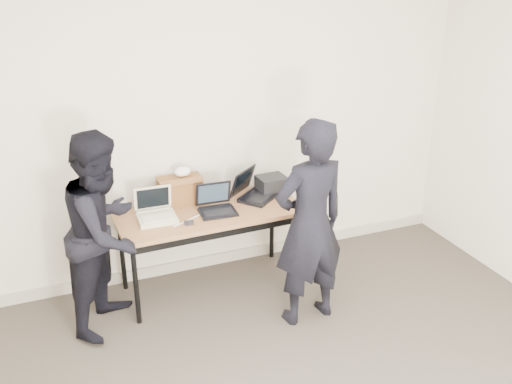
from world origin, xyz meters
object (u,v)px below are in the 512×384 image
equipment_box (272,184)px  person_observer (105,232)px  laptop_center (216,205)px  leather_satchel (180,190)px  desk (210,218)px  person_typist (310,224)px  laptop_beige (156,213)px  laptop_right (253,191)px

equipment_box → person_observer: 1.52m
laptop_center → leather_satchel: 0.34m
desk → person_typist: (0.56, -0.68, 0.15)m
desk → laptop_center: size_ratio=4.98×
person_observer → person_typist: bearing=-75.3°
laptop_center → equipment_box: (0.58, 0.20, 0.02)m
equipment_box → laptop_beige: bearing=-171.2°
laptop_right → leather_satchel: 0.62m
desk → leather_satchel: bearing=126.8°
laptop_center → laptop_right: bearing=24.0°
laptop_center → laptop_right: size_ratio=0.67×
desk → person_observer: bearing=-171.2°
leather_satchel → person_observer: person_observer is taller
laptop_center → laptop_right: 0.40m
person_observer → leather_satchel: bearing=-25.4°
laptop_beige → person_observer: size_ratio=0.20×
laptop_center → person_observer: bearing=-168.0°
leather_satchel → person_observer: size_ratio=0.23×
desk → laptop_beige: (-0.43, 0.03, 0.11)m
desk → equipment_box: bearing=15.4°
laptop_right → leather_satchel: bearing=131.6°
desk → laptop_beige: size_ratio=4.98×
laptop_right → person_observer: 1.31m
laptop_center → desk: bearing=170.2°
desk → person_typist: size_ratio=0.93×
laptop_center → equipment_box: laptop_center is taller
laptop_right → person_observer: (-1.28, -0.29, -0.00)m
laptop_center → person_observer: (-0.91, -0.14, 0.00)m
equipment_box → person_observer: person_observer is taller
desk → laptop_right: (0.43, 0.13, 0.11)m
laptop_right → equipment_box: bearing=-22.7°
laptop_center → laptop_beige: bearing=178.4°
desk → equipment_box: equipment_box is taller
desk → person_observer: 0.87m
laptop_center → person_typist: bearing=-49.5°
equipment_box → desk: bearing=-163.1°
desk → person_typist: 0.89m
laptop_center → person_observer: 0.92m
leather_satchel → laptop_right: bearing=-8.6°
laptop_beige → laptop_right: bearing=8.7°
person_typist → person_observer: person_typist is taller
equipment_box → person_observer: bearing=-166.8°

